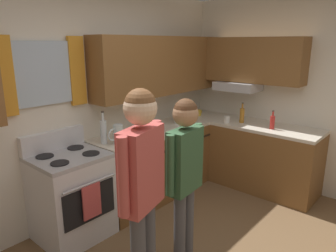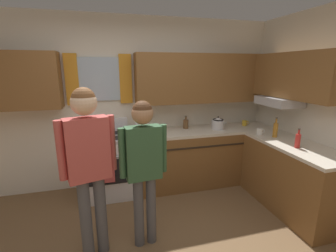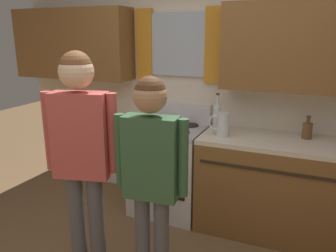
{
  "view_description": "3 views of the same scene",
  "coord_description": "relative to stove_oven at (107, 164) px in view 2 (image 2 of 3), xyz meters",
  "views": [
    {
      "loc": [
        -1.94,
        -1.13,
        1.98
      ],
      "look_at": [
        0.12,
        0.66,
        1.25
      ],
      "focal_mm": 33.58,
      "sensor_mm": 36.0,
      "label": 1
    },
    {
      "loc": [
        -0.35,
        -1.84,
        1.86
      ],
      "look_at": [
        0.4,
        0.95,
        1.14
      ],
      "focal_mm": 25.38,
      "sensor_mm": 36.0,
      "label": 2
    },
    {
      "loc": [
        0.87,
        -1.44,
        1.79
      ],
      "look_at": [
        -0.01,
        0.64,
        1.18
      ],
      "focal_mm": 36.06,
      "sensor_mm": 36.0,
      "label": 3
    }
  ],
  "objects": [
    {
      "name": "back_wall_unit",
      "position": [
        0.42,
        0.27,
        1.0
      ],
      "size": [
        4.6,
        0.42,
        2.6
      ],
      "color": "silver",
      "rests_on": "ground"
    },
    {
      "name": "kitchen_counter_run",
      "position": [
        1.84,
        -0.39,
        -0.02
      ],
      "size": [
        2.31,
        2.03,
        0.9
      ],
      "color": "brown",
      "rests_on": "ground"
    },
    {
      "name": "stove_oven",
      "position": [
        0.0,
        0.0,
        0.0
      ],
      "size": [
        0.69,
        0.67,
        1.1
      ],
      "color": "silver",
      "rests_on": "ground"
    },
    {
      "name": "bottle_oil_amber",
      "position": [
        2.32,
        -0.67,
        0.54
      ],
      "size": [
        0.06,
        0.06,
        0.29
      ],
      "color": "#B27223",
      "rests_on": "kitchen_counter_run"
    },
    {
      "name": "bottle_sauce_red",
      "position": [
        2.28,
        -1.12,
        0.53
      ],
      "size": [
        0.06,
        0.06,
        0.25
      ],
      "color": "red",
      "rests_on": "kitchen_counter_run"
    },
    {
      "name": "bottle_tall_clear",
      "position": [
        0.47,
        0.03,
        0.57
      ],
      "size": [
        0.07,
        0.07,
        0.37
      ],
      "color": "silver",
      "rests_on": "kitchen_counter_run"
    },
    {
      "name": "bottle_squat_brown",
      "position": [
        1.27,
        0.13,
        0.51
      ],
      "size": [
        0.08,
        0.08,
        0.21
      ],
      "color": "brown",
      "rests_on": "kitchen_counter_run"
    },
    {
      "name": "mug_ceramic_white",
      "position": [
        2.19,
        -0.51,
        0.48
      ],
      "size": [
        0.13,
        0.08,
        0.09
      ],
      "color": "white",
      "rests_on": "kitchen_counter_run"
    },
    {
      "name": "mug_mustard_yellow",
      "position": [
        2.29,
        0.05,
        0.48
      ],
      "size": [
        0.12,
        0.08,
        0.09
      ],
      "color": "gold",
      "rests_on": "kitchen_counter_run"
    },
    {
      "name": "stovetop_kettle",
      "position": [
        1.75,
        -0.05,
        0.53
      ],
      "size": [
        0.27,
        0.2,
        0.21
      ],
      "color": "silver",
      "rests_on": "kitchen_counter_run"
    },
    {
      "name": "water_pitcher",
      "position": [
        0.56,
        -0.1,
        0.54
      ],
      "size": [
        0.19,
        0.11,
        0.22
      ],
      "color": "silver",
      "rests_on": "kitchen_counter_run"
    },
    {
      "name": "adult_left",
      "position": [
        -0.15,
        -1.2,
        0.6
      ],
      "size": [
        0.51,
        0.26,
        1.7
      ],
      "color": "#4C4C51",
      "rests_on": "ground"
    },
    {
      "name": "adult_in_plaid",
      "position": [
        0.37,
        -1.18,
        0.51
      ],
      "size": [
        0.48,
        0.21,
        1.56
      ],
      "color": "#4C4C51",
      "rests_on": "ground"
    }
  ]
}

